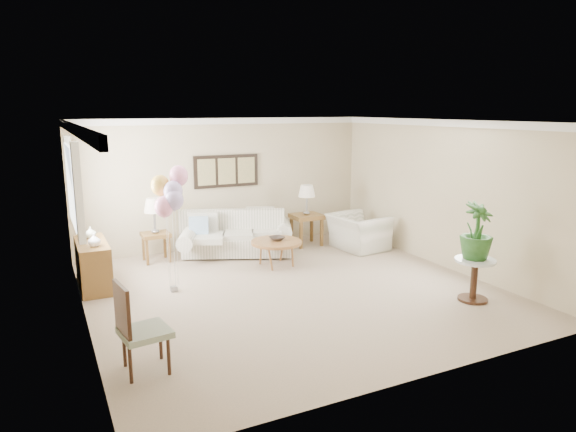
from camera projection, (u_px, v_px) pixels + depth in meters
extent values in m
plane|color=tan|center=(292.00, 290.00, 8.03)|extent=(6.00, 6.00, 0.00)
cube|color=beige|center=(226.00, 183.00, 10.40)|extent=(6.00, 0.04, 2.60)
cube|color=beige|center=(425.00, 260.00, 5.12)|extent=(6.00, 0.04, 2.60)
cube|color=beige|center=(80.00, 228.00, 6.47)|extent=(0.04, 6.00, 2.60)
cube|color=beige|center=(444.00, 194.00, 9.05)|extent=(0.04, 6.00, 2.60)
cube|color=white|center=(292.00, 122.00, 7.50)|extent=(6.00, 6.00, 0.02)
cube|color=white|center=(225.00, 121.00, 10.12)|extent=(6.00, 0.06, 0.12)
cube|color=white|center=(74.00, 129.00, 6.23)|extent=(0.06, 6.00, 0.12)
cube|color=white|center=(447.00, 123.00, 8.78)|extent=(0.06, 6.00, 0.12)
cube|color=white|center=(71.00, 185.00, 7.73)|extent=(0.04, 1.40, 1.20)
cube|color=white|center=(78.00, 193.00, 7.00)|extent=(0.10, 0.22, 1.40)
cube|color=white|center=(70.00, 178.00, 8.49)|extent=(0.10, 0.22, 1.40)
cube|color=black|center=(226.00, 171.00, 10.32)|extent=(1.35, 0.04, 0.65)
cube|color=#8C8C59|center=(207.00, 172.00, 10.12)|extent=(0.36, 0.02, 0.52)
cube|color=#8C8C59|center=(227.00, 171.00, 10.30)|extent=(0.36, 0.02, 0.52)
cube|color=#8C8C59|center=(246.00, 170.00, 10.48)|extent=(0.36, 0.02, 0.52)
cube|color=silver|center=(238.00, 244.00, 9.93)|extent=(2.23, 1.60, 0.34)
cube|color=silver|center=(232.00, 222.00, 10.12)|extent=(1.98, 1.01, 0.52)
cylinder|color=silver|center=(187.00, 239.00, 9.46)|extent=(0.61, 0.90, 0.30)
cylinder|color=silver|center=(284.00, 228.00, 10.31)|extent=(0.61, 0.90, 0.30)
cube|color=beige|center=(209.00, 238.00, 9.59)|extent=(0.79, 0.84, 0.11)
cube|color=beige|center=(239.00, 234.00, 9.85)|extent=(0.79, 0.84, 0.11)
cube|color=beige|center=(267.00, 231.00, 10.10)|extent=(0.79, 0.84, 0.11)
cube|color=#8EB3D7|center=(199.00, 226.00, 9.63)|extent=(0.36, 0.11, 0.36)
cube|color=tan|center=(266.00, 219.00, 10.23)|extent=(0.36, 0.11, 0.36)
cube|color=#321E12|center=(274.00, 222.00, 10.24)|extent=(0.32, 0.09, 0.32)
cube|color=silver|center=(238.00, 254.00, 9.97)|extent=(1.88, 0.75, 0.04)
cube|color=brown|center=(155.00, 235.00, 9.43)|extent=(0.50, 0.45, 0.07)
cube|color=brown|center=(147.00, 253.00, 9.25)|extent=(0.05, 0.05, 0.47)
cube|color=brown|center=(169.00, 250.00, 9.42)|extent=(0.05, 0.05, 0.47)
cube|color=brown|center=(143.00, 248.00, 9.56)|extent=(0.05, 0.05, 0.47)
cube|color=brown|center=(165.00, 245.00, 9.74)|extent=(0.05, 0.05, 0.47)
cube|color=brown|center=(307.00, 216.00, 10.56)|extent=(0.60, 0.54, 0.09)
cube|color=brown|center=(301.00, 235.00, 10.33)|extent=(0.05, 0.05, 0.56)
cube|color=brown|center=(322.00, 233.00, 10.53)|extent=(0.05, 0.05, 0.56)
cube|color=brown|center=(291.00, 231.00, 10.71)|extent=(0.05, 0.05, 0.56)
cube|color=brown|center=(312.00, 228.00, 10.92)|extent=(0.05, 0.05, 0.56)
cylinder|color=gray|center=(155.00, 231.00, 9.42)|extent=(0.15, 0.15, 0.07)
cylinder|color=gray|center=(155.00, 221.00, 9.38)|extent=(0.04, 0.04, 0.33)
cone|color=silver|center=(154.00, 205.00, 9.32)|extent=(0.37, 0.37, 0.26)
cylinder|color=gray|center=(307.00, 213.00, 10.54)|extent=(0.14, 0.14, 0.06)
cylinder|color=gray|center=(307.00, 204.00, 10.50)|extent=(0.04, 0.04, 0.31)
cone|color=silver|center=(307.00, 191.00, 10.45)|extent=(0.35, 0.35, 0.24)
cylinder|color=#915E3D|center=(276.00, 242.00, 9.19)|extent=(0.91, 0.91, 0.05)
cylinder|color=#915E3D|center=(282.00, 250.00, 9.52)|extent=(0.04, 0.04, 0.41)
cylinder|color=#915E3D|center=(261.00, 253.00, 9.33)|extent=(0.04, 0.04, 0.41)
cylinder|color=#915E3D|center=(270.00, 259.00, 8.95)|extent=(0.04, 0.04, 0.41)
cylinder|color=#915E3D|center=(292.00, 256.00, 9.14)|extent=(0.04, 0.04, 0.41)
imported|color=#2C2420|center=(277.00, 238.00, 9.22)|extent=(0.31, 0.31, 0.07)
imported|color=silver|center=(358.00, 232.00, 10.32)|extent=(1.05, 1.17, 0.70)
cylinder|color=silver|center=(475.00, 260.00, 7.47)|extent=(0.59, 0.59, 0.04)
cylinder|color=#371B14|center=(474.00, 281.00, 7.53)|extent=(0.10, 0.10, 0.59)
cylinder|color=#371B14|center=(472.00, 300.00, 7.60)|extent=(0.43, 0.43, 0.01)
imported|color=#234E19|center=(477.00, 231.00, 7.40)|extent=(0.54, 0.54, 0.83)
cube|color=#91A089|center=(145.00, 332.00, 5.47)|extent=(0.56, 0.56, 0.07)
cylinder|color=#371B14|center=(130.00, 365.00, 5.26)|extent=(0.04, 0.04, 0.41)
cylinder|color=#371B14|center=(169.00, 357.00, 5.43)|extent=(0.04, 0.04, 0.41)
cylinder|color=#371B14|center=(124.00, 349.00, 5.61)|extent=(0.04, 0.04, 0.41)
cylinder|color=#371B14|center=(161.00, 342.00, 5.78)|extent=(0.04, 0.04, 0.41)
cube|color=#371B14|center=(122.00, 310.00, 5.32)|extent=(0.10, 0.47, 0.54)
cube|color=brown|center=(93.00, 265.00, 8.09)|extent=(0.45, 1.20, 0.74)
cube|color=#371B14|center=(95.00, 270.00, 7.83)|extent=(0.46, 0.02, 0.70)
cube|color=#371B14|center=(92.00, 260.00, 8.35)|extent=(0.46, 0.02, 0.70)
imported|color=white|center=(94.00, 240.00, 7.74)|extent=(0.22, 0.22, 0.20)
imported|color=silver|center=(90.00, 232.00, 8.24)|extent=(0.19, 0.19, 0.18)
cube|color=gray|center=(174.00, 289.00, 7.96)|extent=(0.10, 0.10, 0.08)
ellipsoid|color=#FF93C2|center=(164.00, 207.00, 7.58)|extent=(0.28, 0.28, 0.32)
cylinder|color=silver|center=(169.00, 253.00, 7.78)|extent=(0.01, 0.01, 1.12)
ellipsoid|color=#B79FDF|center=(173.00, 191.00, 7.63)|extent=(0.28, 0.28, 0.32)
cylinder|color=silver|center=(174.00, 245.00, 7.81)|extent=(0.01, 0.01, 1.33)
ellipsoid|color=gold|center=(160.00, 185.00, 7.71)|extent=(0.28, 0.28, 0.32)
cylinder|color=silver|center=(167.00, 242.00, 7.85)|extent=(0.01, 0.01, 1.41)
ellipsoid|color=#FF93C2|center=(179.00, 176.00, 7.72)|extent=(0.28, 0.28, 0.32)
cylinder|color=silver|center=(176.00, 237.00, 7.86)|extent=(0.01, 0.01, 1.55)
ellipsoid|color=#B79FDF|center=(174.00, 200.00, 7.60)|extent=(0.28, 0.28, 0.32)
cylinder|color=silver|center=(174.00, 249.00, 7.79)|extent=(0.01, 0.01, 1.22)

